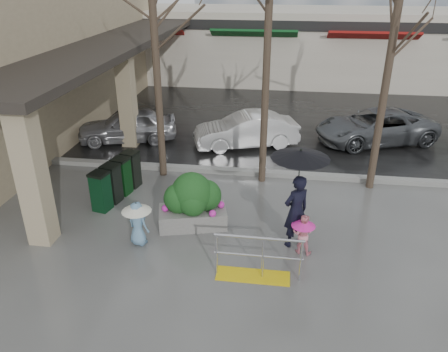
% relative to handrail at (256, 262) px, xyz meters
% --- Properties ---
extents(ground, '(120.00, 120.00, 0.00)m').
position_rel_handrail_xyz_m(ground, '(-1.36, 1.20, -0.38)').
color(ground, '#51514F').
rests_on(ground, ground).
extents(street_asphalt, '(120.00, 36.00, 0.01)m').
position_rel_handrail_xyz_m(street_asphalt, '(-1.36, 23.20, -0.37)').
color(street_asphalt, black).
rests_on(street_asphalt, ground).
extents(curb, '(120.00, 0.30, 0.15)m').
position_rel_handrail_xyz_m(curb, '(-1.36, 5.20, -0.30)').
color(curb, gray).
rests_on(curb, ground).
extents(near_building, '(6.00, 18.00, 8.00)m').
position_rel_handrail_xyz_m(near_building, '(-10.36, 9.20, 3.62)').
color(near_building, tan).
rests_on(near_building, ground).
extents(canopy_slab, '(2.80, 18.00, 0.25)m').
position_rel_handrail_xyz_m(canopy_slab, '(-6.16, 9.20, 3.25)').
color(canopy_slab, '#2D2823').
rests_on(canopy_slab, pillar_front).
extents(pillar_front, '(0.55, 0.55, 3.50)m').
position_rel_handrail_xyz_m(pillar_front, '(-5.26, 0.70, 1.37)').
color(pillar_front, tan).
rests_on(pillar_front, ground).
extents(pillar_back, '(0.55, 0.55, 3.50)m').
position_rel_handrail_xyz_m(pillar_back, '(-5.26, 7.20, 1.37)').
color(pillar_back, tan).
rests_on(pillar_back, ground).
extents(storefront_row, '(34.00, 6.74, 4.00)m').
position_rel_handrail_xyz_m(storefront_row, '(0.64, 19.17, 1.64)').
color(storefront_row, beige).
rests_on(storefront_row, ground).
extents(handrail, '(1.90, 0.50, 1.03)m').
position_rel_handrail_xyz_m(handrail, '(0.00, 0.00, 0.00)').
color(handrail, yellow).
rests_on(handrail, ground).
extents(tree_west, '(3.20, 3.20, 6.80)m').
position_rel_handrail_xyz_m(tree_west, '(-3.36, 4.80, 4.71)').
color(tree_west, '#382B21').
rests_on(tree_west, ground).
extents(tree_midwest, '(3.20, 3.20, 7.00)m').
position_rel_handrail_xyz_m(tree_midwest, '(-0.16, 4.80, 4.86)').
color(tree_midwest, '#382B21').
rests_on(tree_midwest, ground).
extents(tree_mideast, '(3.20, 3.20, 6.50)m').
position_rel_handrail_xyz_m(tree_mideast, '(3.14, 4.80, 4.48)').
color(tree_mideast, '#382B21').
rests_on(tree_mideast, ground).
extents(woman, '(1.32, 1.32, 2.50)m').
position_rel_handrail_xyz_m(woman, '(0.82, 1.36, 1.08)').
color(woman, black).
rests_on(woman, ground).
extents(child_pink, '(0.56, 0.56, 1.00)m').
position_rel_handrail_xyz_m(child_pink, '(1.00, 1.06, 0.20)').
color(child_pink, pink).
rests_on(child_pink, ground).
extents(child_blue, '(0.71, 0.71, 1.13)m').
position_rel_handrail_xyz_m(child_blue, '(-2.90, 0.88, 0.31)').
color(child_blue, '#6A97BD').
rests_on(child_blue, ground).
extents(planter, '(1.87, 1.25, 1.49)m').
position_rel_handrail_xyz_m(planter, '(-1.77, 1.89, 0.34)').
color(planter, gray).
rests_on(planter, ground).
extents(news_boxes, '(0.88, 2.07, 1.13)m').
position_rel_handrail_xyz_m(news_boxes, '(-4.25, 3.11, 0.19)').
color(news_boxes, '#0C361B').
rests_on(news_boxes, ground).
extents(car_a, '(3.97, 2.48, 1.26)m').
position_rel_handrail_xyz_m(car_a, '(-5.50, 7.59, 0.25)').
color(car_a, '#A0A0A4').
rests_on(car_a, ground).
extents(car_b, '(4.05, 2.47, 1.26)m').
position_rel_handrail_xyz_m(car_b, '(-0.94, 7.67, 0.25)').
color(car_b, white).
rests_on(car_b, ground).
extents(car_c, '(4.97, 3.49, 1.26)m').
position_rel_handrail_xyz_m(car_c, '(3.91, 8.78, 0.25)').
color(car_c, '#5A5E61').
rests_on(car_c, ground).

